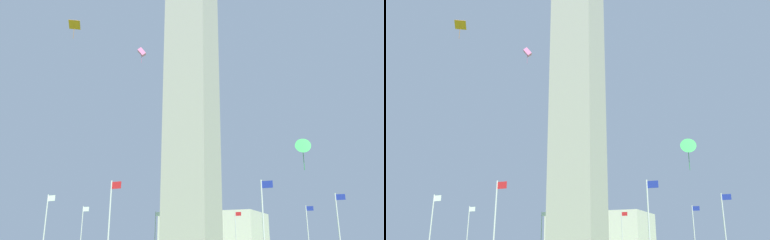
% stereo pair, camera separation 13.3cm
% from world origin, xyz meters
% --- Properties ---
extents(obelisk_monument, '(6.14, 6.14, 55.85)m').
position_xyz_m(obelisk_monument, '(0.00, 0.00, 27.92)').
color(obelisk_monument, '#A8A399').
rests_on(obelisk_monument, ground).
extents(flagpole_n, '(1.12, 0.14, 7.88)m').
position_xyz_m(flagpole_n, '(17.85, 0.00, 4.33)').
color(flagpole_n, silver).
rests_on(flagpole_n, ground).
extents(flagpole_ne, '(1.12, 0.14, 7.88)m').
position_xyz_m(flagpole_ne, '(12.64, 12.58, 4.33)').
color(flagpole_ne, silver).
rests_on(flagpole_ne, ground).
extents(flagpole_e, '(1.12, 0.14, 7.88)m').
position_xyz_m(flagpole_e, '(0.06, 17.79, 4.33)').
color(flagpole_e, silver).
rests_on(flagpole_e, ground).
extents(flagpole_se, '(1.12, 0.14, 7.88)m').
position_xyz_m(flagpole_se, '(-12.52, 12.58, 4.33)').
color(flagpole_se, silver).
rests_on(flagpole_se, ground).
extents(flagpole_s, '(1.12, 0.14, 7.88)m').
position_xyz_m(flagpole_s, '(-17.73, 0.00, 4.33)').
color(flagpole_s, silver).
rests_on(flagpole_s, ground).
extents(flagpole_sw, '(1.12, 0.14, 7.88)m').
position_xyz_m(flagpole_sw, '(-12.52, -12.58, 4.33)').
color(flagpole_sw, silver).
rests_on(flagpole_sw, ground).
extents(flagpole_w, '(1.12, 0.14, 7.88)m').
position_xyz_m(flagpole_w, '(0.06, -17.79, 4.33)').
color(flagpole_w, silver).
rests_on(flagpole_w, ground).
extents(flagpole_nw, '(1.12, 0.14, 7.88)m').
position_xyz_m(flagpole_nw, '(12.64, -12.58, 4.33)').
color(flagpole_nw, silver).
rests_on(flagpole_nw, ground).
extents(kite_green_delta, '(1.43, 1.54, 2.34)m').
position_xyz_m(kite_green_delta, '(17.19, -17.34, 9.23)').
color(kite_green_delta, green).
extents(kite_orange_diamond, '(1.84, 1.81, 2.16)m').
position_xyz_m(kite_orange_diamond, '(-9.08, -15.00, 28.07)').
color(kite_orange_diamond, orange).
extents(kite_pink_box, '(1.10, 0.92, 1.94)m').
position_xyz_m(kite_pink_box, '(-0.60, -12.77, 23.58)').
color(kite_pink_box, pink).
extents(distant_building, '(25.59, 17.87, 10.84)m').
position_xyz_m(distant_building, '(-18.39, 55.46, 5.42)').
color(distant_building, beige).
rests_on(distant_building, ground).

